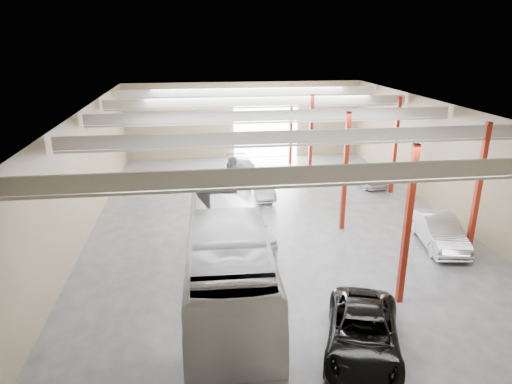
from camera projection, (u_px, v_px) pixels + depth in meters
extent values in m
cube|color=#424247|center=(273.00, 219.00, 28.76)|extent=(22.00, 32.00, 0.01)
cube|color=#B9B9B4|center=(275.00, 108.00, 26.49)|extent=(22.00, 32.00, 0.12)
cube|color=brown|center=(245.00, 120.00, 42.62)|extent=(22.00, 0.12, 7.00)
cube|color=brown|center=(374.00, 320.00, 12.63)|extent=(22.00, 0.12, 7.00)
cube|color=brown|center=(86.00, 173.00, 26.21)|extent=(0.12, 32.00, 7.00)
cube|color=brown|center=(444.00, 159.00, 29.04)|extent=(0.12, 32.00, 7.00)
cube|color=white|center=(266.00, 130.00, 43.06)|extent=(6.00, 0.20, 5.00)
cube|color=maroon|center=(407.00, 227.00, 18.74)|extent=(0.25, 0.25, 7.00)
cube|color=maroon|center=(345.00, 173.00, 26.24)|extent=(0.25, 0.25, 7.00)
cube|color=maroon|center=(311.00, 142.00, 33.74)|extent=(0.25, 0.25, 7.00)
cube|color=maroon|center=(291.00, 125.00, 40.30)|extent=(0.25, 0.25, 7.00)
cube|color=maroon|center=(478.00, 190.00, 23.22)|extent=(0.25, 0.25, 7.00)
cube|color=maroon|center=(395.00, 146.00, 32.59)|extent=(0.25, 0.25, 7.00)
cube|color=beige|center=(337.00, 173.00, 15.39)|extent=(21.60, 0.15, 0.60)
cube|color=beige|center=(336.00, 185.00, 15.52)|extent=(21.60, 0.10, 0.10)
cube|color=beige|center=(297.00, 137.00, 21.01)|extent=(21.60, 0.15, 0.60)
cube|color=beige|center=(297.00, 145.00, 21.14)|extent=(21.60, 0.10, 0.10)
cube|color=beige|center=(275.00, 115.00, 26.63)|extent=(21.60, 0.15, 0.60)
cube|color=beige|center=(275.00, 122.00, 26.76)|extent=(21.60, 0.10, 0.10)
cube|color=beige|center=(260.00, 102.00, 32.26)|extent=(21.60, 0.15, 0.60)
cube|color=beige|center=(260.00, 107.00, 32.39)|extent=(21.60, 0.10, 0.10)
cube|color=beige|center=(250.00, 92.00, 37.88)|extent=(21.60, 0.15, 0.60)
cube|color=beige|center=(250.00, 97.00, 38.01)|extent=(21.60, 0.10, 0.10)
imported|color=silver|center=(227.00, 251.00, 20.18)|extent=(3.71, 13.93, 3.85)
imported|color=black|center=(363.00, 333.00, 16.45)|extent=(4.32, 6.15, 1.56)
imported|color=silver|center=(248.00, 228.00, 25.42)|extent=(3.13, 5.09, 1.62)
imported|color=#AAABAF|center=(254.00, 186.00, 32.64)|extent=(2.58, 4.98, 1.56)
imported|color=slate|center=(243.00, 167.00, 37.51)|extent=(2.68, 5.08, 1.40)
imported|color=#ABAAAF|center=(439.00, 231.00, 24.89)|extent=(2.61, 5.38, 1.70)
imported|color=silver|center=(365.00, 174.00, 35.42)|extent=(2.55, 4.84, 1.57)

